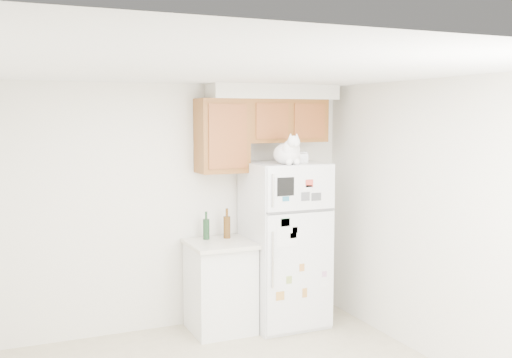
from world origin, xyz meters
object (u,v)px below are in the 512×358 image
base_counter (220,286)px  bottle_amber (227,223)px  storage_box_back (298,156)px  bottle_green (206,225)px  refrigerator (285,244)px  storage_box_front (300,158)px  cat (288,152)px

base_counter → bottle_amber: bearing=45.9°
storage_box_back → bottle_green: size_ratio=0.63×
base_counter → bottle_amber: bottle_amber is taller
refrigerator → storage_box_front: 0.91m
base_counter → storage_box_front: (0.85, -0.10, 1.28)m
storage_box_back → bottle_amber: storage_box_back is taller
base_counter → bottle_green: 0.63m
cat → storage_box_front: cat is taller
storage_box_front → base_counter: bearing=-170.9°
cat → bottle_green: size_ratio=1.56×
storage_box_back → bottle_green: bearing=-167.9°
base_counter → bottle_green: size_ratio=3.20×
storage_box_back → bottle_amber: (-0.78, 0.07, -0.67)m
refrigerator → cat: cat is taller
cat → storage_box_back: size_ratio=2.48×
storage_box_back → storage_box_front: 0.17m
base_counter → bottle_amber: 0.64m
base_counter → storage_box_back: (0.91, 0.06, 1.29)m
refrigerator → storage_box_front: bearing=-9.0°
cat → storage_box_back: cat is taller
storage_box_front → bottle_green: storage_box_front is taller
cat → storage_box_front: 0.32m
storage_box_front → bottle_amber: 1.01m
refrigerator → bottle_amber: refrigerator is taller
base_counter → storage_box_back: storage_box_back is taller
storage_box_back → cat: bearing=-111.4°
cat → bottle_green: cat is taller
storage_box_back → bottle_green: 1.21m
refrigerator → storage_box_front: (0.16, -0.03, 0.89)m
base_counter → storage_box_back: 1.57m
base_counter → storage_box_front: size_ratio=6.13×
bottle_amber → storage_box_back: bearing=-5.3°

